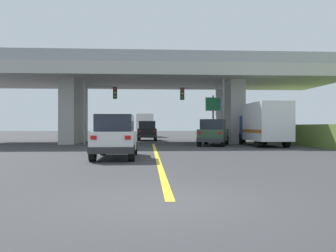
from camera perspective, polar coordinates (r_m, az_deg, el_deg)
ground at (r=31.15m, az=-2.55°, el=-2.79°), size 160.00×160.00×0.00m
overpass_bridge at (r=31.35m, az=-2.55°, el=7.01°), size 33.18×10.61×7.34m
lane_divider_stripe at (r=17.75m, az=-1.94°, el=-4.85°), size 0.20×21.98×0.01m
suv_lead at (r=16.15m, az=-8.77°, el=-1.75°), size 1.90×4.49×2.02m
suv_crossing at (r=26.63m, az=7.65°, el=-1.07°), size 3.27×4.99×2.02m
box_truck at (r=26.72m, az=15.70°, el=0.34°), size 2.33×6.61×3.22m
sedan_oncoming at (r=35.77m, az=-3.52°, el=-0.81°), size 1.97×4.73×2.02m
traffic_signal_nearside at (r=27.44m, az=6.72°, el=3.87°), size 3.55×0.36×5.30m
traffic_signal_farside at (r=28.25m, az=-12.01°, el=3.77°), size 2.71×0.36×5.29m
highway_sign at (r=29.60m, az=7.58°, el=2.84°), size 1.35×0.17×4.15m
semi_truck_distant at (r=48.35m, az=-3.88°, el=0.15°), size 2.33×6.49×3.18m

